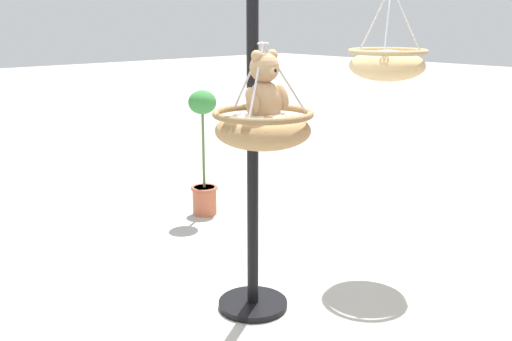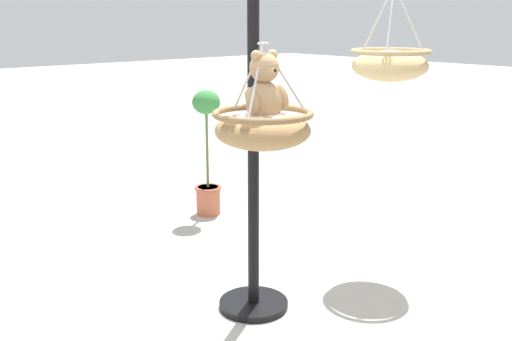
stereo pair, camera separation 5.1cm
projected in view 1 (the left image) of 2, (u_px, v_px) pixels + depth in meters
ground_plane at (252, 326)px, 3.51m from camera, size 40.00×40.00×0.00m
display_pole_central at (253, 203)px, 3.57m from camera, size 0.44×0.44×2.30m
hanging_basket_with_teddy at (263, 127)px, 3.16m from camera, size 0.55×0.55×0.57m
teddy_bear at (266, 94)px, 3.10m from camera, size 0.28×0.26×0.41m
hanging_basket_left_high at (387, 63)px, 4.10m from camera, size 0.56×0.56×0.66m
potted_plant_tall_leafy at (204, 155)px, 5.37m from camera, size 0.25×0.25×1.17m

